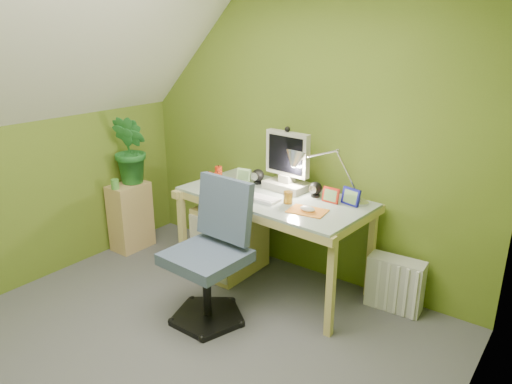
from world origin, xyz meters
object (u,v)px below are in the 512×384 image
Objects in this scene: desk_lamp at (340,163)px; radiator at (395,284)px; monitor at (288,154)px; desk at (273,241)px; task_chair at (206,255)px; potted_plant at (132,150)px; side_ledge at (131,216)px.

desk_lamp is 0.98m from radiator.
monitor is 0.45m from desk_lamp.
desk is 0.69m from task_chair.
desk is at bearing -85.90° from monitor.
potted_plant is 2.50m from radiator.
side_ledge is at bearing -162.10° from desk_lamp.
monitor reaches higher than potted_plant.
task_chair is 2.57× the size of radiator.
desk_lamp is at bearing 11.69° from side_ledge.
monitor is 0.55× the size of task_chair.
desk is 3.62× the size of radiator.
desk is 1.41× the size of task_chair.
monitor is at bearing 15.11° from side_ledge.
task_chair is (1.37, -0.45, 0.20)m from side_ledge.
desk is 2.27× the size of potted_plant.
task_chair is at bearing -18.31° from side_ledge.
potted_plant is 1.50m from task_chair.
radiator is (2.38, 0.48, -0.12)m from side_ledge.
monitor reaches higher than side_ledge.
potted_plant is at bearing -173.54° from radiator.
side_ledge is (-1.47, -0.22, -0.07)m from desk.
potted_plant reaches higher than side_ledge.
radiator is (2.35, 0.43, -0.75)m from potted_plant.
task_chair is at bearing -94.72° from desk.
side_ledge is 1.58× the size of radiator.
desk_lamp is 0.56× the size of task_chair.
monitor is 0.99× the size of desk_lamp.
desk is 2.52× the size of desk_lamp.
desk_lamp is (0.45, 0.18, 0.67)m from desk.
side_ledge is at bearing -172.53° from radiator.
monitor reaches higher than desk.
desk reaches higher than radiator.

